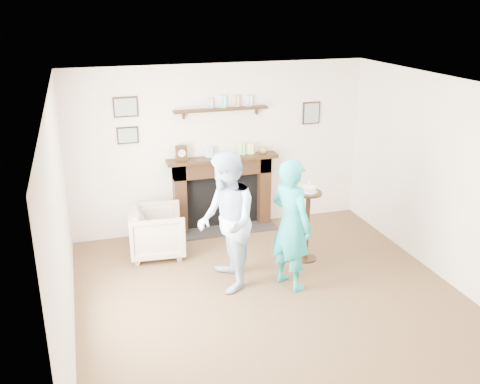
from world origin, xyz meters
name	(u,v)px	position (x,y,z in m)	size (l,w,h in m)	color
ground	(278,307)	(0.00, 0.00, 0.00)	(5.00, 5.00, 0.00)	brown
room_shell	(260,156)	(0.00, 0.69, 1.62)	(4.54, 5.02, 2.52)	#F1E5CC
armchair	(158,254)	(-1.11, 1.78, 0.00)	(0.73, 0.75, 0.68)	#C2A690
man	(227,285)	(-0.43, 0.66, 0.00)	(0.83, 0.65, 1.72)	silver
woman	(289,285)	(0.32, 0.45, 0.00)	(0.59, 0.39, 1.63)	teal
pedestal_table	(308,212)	(0.80, 1.04, 0.69)	(0.35, 0.35, 1.12)	black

